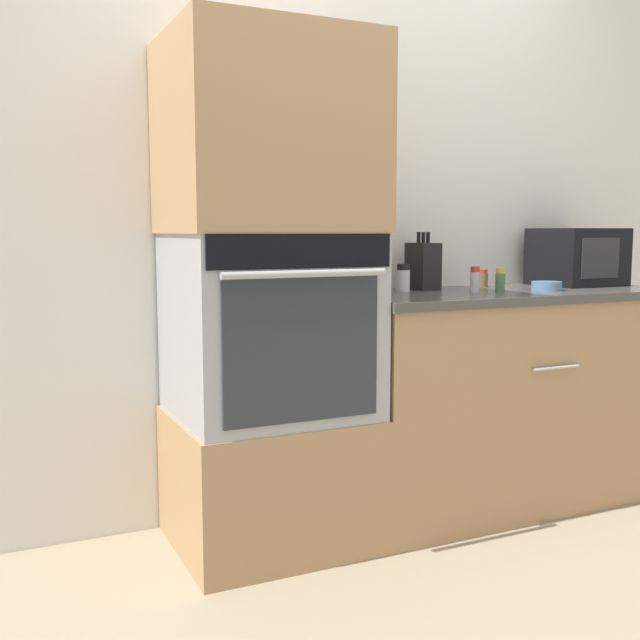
# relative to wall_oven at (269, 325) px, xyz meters

# --- Properties ---
(ground_plane) EXTENTS (12.00, 12.00, 0.00)m
(ground_plane) POSITION_rel_wall_oven_xyz_m (0.34, -0.30, -0.81)
(ground_plane) COLOR gray
(wall_back) EXTENTS (8.00, 0.05, 2.50)m
(wall_back) POSITION_rel_wall_oven_xyz_m (0.34, 0.33, 0.44)
(wall_back) COLOR silver
(wall_back) RESTS_ON ground_plane
(oven_cabinet_base) EXTENTS (0.68, 0.60, 0.48)m
(oven_cabinet_base) POSITION_rel_wall_oven_xyz_m (0.00, 0.00, -0.57)
(oven_cabinet_base) COLOR #A87F56
(oven_cabinet_base) RESTS_ON ground_plane
(wall_oven) EXTENTS (0.66, 0.64, 0.65)m
(wall_oven) POSITION_rel_wall_oven_xyz_m (0.00, 0.00, 0.00)
(wall_oven) COLOR #9EA0A5
(wall_oven) RESTS_ON oven_cabinet_base
(oven_cabinet_upper) EXTENTS (0.68, 0.60, 0.67)m
(oven_cabinet_upper) POSITION_rel_wall_oven_xyz_m (0.00, 0.00, 0.66)
(oven_cabinet_upper) COLOR #A87F56
(oven_cabinet_upper) RESTS_ON wall_oven
(counter_unit) EXTENTS (1.44, 0.63, 0.90)m
(counter_unit) POSITION_rel_wall_oven_xyz_m (1.05, 0.00, -0.36)
(counter_unit) COLOR #A87F56
(counter_unit) RESTS_ON ground_plane
(microwave) EXTENTS (0.34, 0.32, 0.26)m
(microwave) POSITION_rel_wall_oven_xyz_m (1.53, 0.10, 0.22)
(microwave) COLOR black
(microwave) RESTS_ON counter_unit
(knife_block) EXTENTS (0.09, 0.14, 0.24)m
(knife_block) POSITION_rel_wall_oven_xyz_m (0.75, 0.17, 0.19)
(knife_block) COLOR black
(knife_block) RESTS_ON counter_unit
(bowl) EXTENTS (0.12, 0.12, 0.04)m
(bowl) POSITION_rel_wall_oven_xyz_m (1.19, -0.09, 0.11)
(bowl) COLOR #517599
(bowl) RESTS_ON counter_unit
(condiment_jar_near) EXTENTS (0.04, 0.04, 0.10)m
(condiment_jar_near) POSITION_rel_wall_oven_xyz_m (0.86, -0.05, 0.14)
(condiment_jar_near) COLOR silver
(condiment_jar_near) RESTS_ON counter_unit
(condiment_jar_mid) EXTENTS (0.05, 0.05, 0.11)m
(condiment_jar_mid) POSITION_rel_wall_oven_xyz_m (0.63, 0.12, 0.14)
(condiment_jar_mid) COLOR silver
(condiment_jar_mid) RESTS_ON counter_unit
(condiment_jar_far) EXTENTS (0.05, 0.05, 0.08)m
(condiment_jar_far) POSITION_rel_wall_oven_xyz_m (1.07, 0.19, 0.13)
(condiment_jar_far) COLOR brown
(condiment_jar_far) RESTS_ON counter_unit
(condiment_jar_back) EXTENTS (0.04, 0.04, 0.10)m
(condiment_jar_back) POSITION_rel_wall_oven_xyz_m (0.95, -0.09, 0.14)
(condiment_jar_back) COLOR #427047
(condiment_jar_back) RESTS_ON counter_unit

